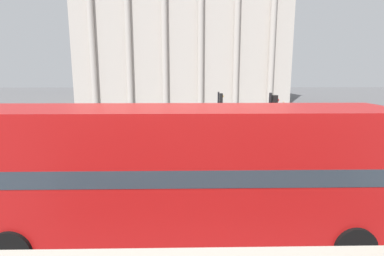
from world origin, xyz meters
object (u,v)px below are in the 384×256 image
at_px(traffic_light_near, 271,128).
at_px(pedestrian_blue, 283,107).
at_px(pedestrian_yellow, 117,144).
at_px(plaza_building_left, 183,25).
at_px(car_maroon, 276,136).
at_px(pedestrian_black, 143,153).
at_px(car_white, 187,145).
at_px(traffic_light_mid, 219,110).
at_px(double_decker_bus, 185,169).

height_order(traffic_light_near, pedestrian_blue, traffic_light_near).
bearing_deg(traffic_light_near, pedestrian_yellow, 151.14).
relative_size(plaza_building_left, car_maroon, 8.18).
distance_m(pedestrian_yellow, pedestrian_black, 2.46).
bearing_deg(plaza_building_left, traffic_light_near, -84.52).
bearing_deg(pedestrian_blue, car_white, 37.26).
xyz_separation_m(plaza_building_left, car_maroon, (6.62, -34.27, -12.31)).
height_order(plaza_building_left, traffic_light_mid, plaza_building_left).
height_order(double_decker_bus, pedestrian_black, double_decker_bus).
relative_size(double_decker_bus, traffic_light_near, 2.78).
bearing_deg(pedestrian_black, pedestrian_blue, 52.87).
relative_size(plaza_building_left, traffic_light_mid, 9.39).
distance_m(traffic_light_near, car_maroon, 8.23).
distance_m(double_decker_bus, car_maroon, 13.21).
distance_m(car_maroon, pedestrian_black, 9.83).
bearing_deg(plaza_building_left, car_maroon, -79.07).
bearing_deg(pedestrian_black, car_maroon, 29.13).
relative_size(plaza_building_left, pedestrian_black, 20.23).
bearing_deg(traffic_light_near, traffic_light_mid, 98.90).
height_order(car_maroon, pedestrian_blue, pedestrian_blue).
height_order(traffic_light_mid, car_white, traffic_light_mid).
height_order(car_maroon, pedestrian_black, pedestrian_black).
bearing_deg(pedestrian_black, double_decker_bus, -74.80).
height_order(car_maroon, car_white, same).
relative_size(car_maroon, car_white, 1.00).
bearing_deg(pedestrian_yellow, car_white, -117.36).
relative_size(traffic_light_near, pedestrian_yellow, 2.35).
relative_size(traffic_light_near, car_white, 0.98).
xyz_separation_m(double_decker_bus, car_maroon, (6.17, 11.58, -1.55)).
bearing_deg(pedestrian_yellow, pedestrian_black, 179.34).
bearing_deg(plaza_building_left, pedestrian_blue, -58.09).
distance_m(double_decker_bus, traffic_light_near, 5.39).
bearing_deg(car_maroon, traffic_light_mid, -112.26).
distance_m(double_decker_bus, car_white, 9.38).
bearing_deg(pedestrian_black, traffic_light_mid, 48.78).
relative_size(traffic_light_mid, pedestrian_blue, 2.23).
bearing_deg(car_white, traffic_light_mid, 148.20).
bearing_deg(traffic_light_mid, double_decker_bus, -100.90).
height_order(pedestrian_yellow, pedestrian_black, pedestrian_yellow).
bearing_deg(car_white, traffic_light_near, 40.00).
distance_m(traffic_light_mid, pedestrian_black, 7.36).
xyz_separation_m(traffic_light_near, traffic_light_mid, (-1.25, 7.98, -0.28)).
height_order(traffic_light_near, pedestrian_yellow, traffic_light_near).
distance_m(car_white, pedestrian_black, 3.73).
xyz_separation_m(plaza_building_left, traffic_light_mid, (2.76, -33.85, -10.61)).
distance_m(traffic_light_mid, pedestrian_blue, 17.37).
bearing_deg(car_maroon, plaza_building_left, 174.89).
bearing_deg(pedestrian_black, car_white, 49.44).
relative_size(plaza_building_left, car_white, 8.18).
xyz_separation_m(traffic_light_mid, pedestrian_yellow, (-6.12, -3.92, -1.38)).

